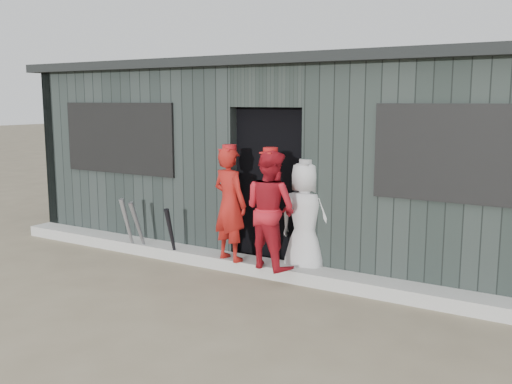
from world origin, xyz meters
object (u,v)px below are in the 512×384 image
Objects in this scene: player_grey_back at (306,219)px; dugout at (317,156)px; bat_right at (171,235)px; bat_left at (128,226)px; bat_mid at (139,229)px; player_red_right at (270,209)px; player_red_left at (230,204)px.

dugout is (-0.55, 1.48, 0.60)m from player_grey_back.
dugout reaches higher than bat_right.
bat_left is 1.04× the size of bat_mid.
bat_mid is 0.56× the size of player_red_right.
bat_left is 0.58× the size of player_red_right.
bat_left is 0.17m from bat_mid.
bat_right is 0.53× the size of player_grey_back.
player_red_right is at bearing 0.93° from bat_right.
player_red_right is at bearing -168.62° from player_red_left.
player_grey_back is at bearing -112.73° from player_red_right.
bat_mid is 1.52m from player_red_left.
bat_left is 0.73m from bat_right.
bat_right is 0.52× the size of player_red_left.
bat_left is at bearing -177.65° from bat_right.
dugout is at bearing 44.79° from bat_left.
dugout reaches higher than bat_left.
player_red_left is 1.89m from dugout.
bat_right is at bearing 13.70° from player_grey_back.
player_grey_back is at bearing -144.41° from player_red_left.
bat_left is 0.58× the size of player_red_left.
player_red_left is at bearing 3.29° from bat_right.
bat_left reaches higher than bat_mid.
bat_right is (0.56, -0.00, -0.02)m from bat_mid.
bat_mid is at bearing 179.94° from bat_right.
dugout reaches higher than player_red_right.
dugout reaches higher than player_grey_back.
dugout is (1.18, 1.87, 0.93)m from bat_right.
player_grey_back is (2.30, 0.39, 0.31)m from bat_mid.
bat_left is 1.67m from player_red_left.
player_red_right is (0.58, -0.03, -0.00)m from player_red_left.
player_red_left reaches higher than bat_right.
player_red_right is (1.46, 0.02, 0.48)m from bat_right.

